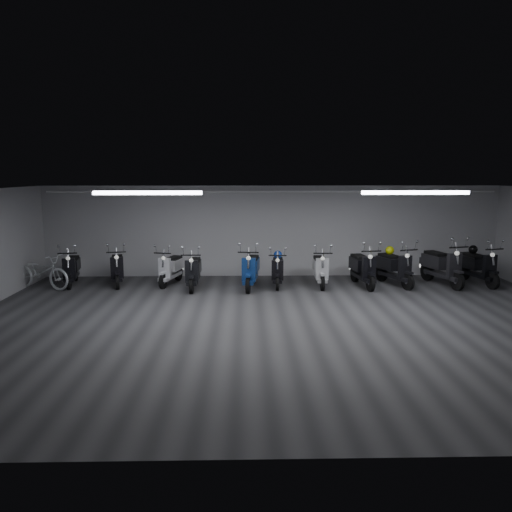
{
  "coord_description": "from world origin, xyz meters",
  "views": [
    {
      "loc": [
        -0.84,
        -10.04,
        3.17
      ],
      "look_at": [
        -0.56,
        2.5,
        1.05
      ],
      "focal_mm": 34.44,
      "sensor_mm": 36.0,
      "label": 1
    }
  ],
  "objects_px": {
    "scooter_5": "(278,265)",
    "scooter_7": "(363,263)",
    "scooter_10": "(478,261)",
    "scooter_1": "(117,263)",
    "helmet_1": "(390,250)",
    "helmet_2": "(473,249)",
    "scooter_9": "(443,260)",
    "scooter_6": "(320,264)",
    "scooter_8": "(395,262)",
    "scooter_0": "(71,264)",
    "scooter_2": "(171,263)",
    "scooter_3": "(193,266)",
    "scooter_4": "(251,264)",
    "helmet_0": "(278,255)",
    "bicycle": "(41,268)"
  },
  "relations": [
    {
      "from": "scooter_10",
      "to": "scooter_1",
      "type": "bearing_deg",
      "value": 165.94
    },
    {
      "from": "scooter_1",
      "to": "scooter_4",
      "type": "distance_m",
      "value": 3.85
    },
    {
      "from": "scooter_1",
      "to": "scooter_10",
      "type": "height_order",
      "value": "scooter_10"
    },
    {
      "from": "scooter_7",
      "to": "scooter_10",
      "type": "bearing_deg",
      "value": -4.79
    },
    {
      "from": "scooter_3",
      "to": "helmet_0",
      "type": "height_order",
      "value": "scooter_3"
    },
    {
      "from": "scooter_6",
      "to": "scooter_2",
      "type": "bearing_deg",
      "value": 178.44
    },
    {
      "from": "scooter_0",
      "to": "scooter_8",
      "type": "distance_m",
      "value": 9.21
    },
    {
      "from": "scooter_8",
      "to": "scooter_3",
      "type": "bearing_deg",
      "value": 163.38
    },
    {
      "from": "scooter_4",
      "to": "scooter_6",
      "type": "height_order",
      "value": "scooter_4"
    },
    {
      "from": "scooter_3",
      "to": "bicycle",
      "type": "distance_m",
      "value": 4.23
    },
    {
      "from": "scooter_1",
      "to": "scooter_7",
      "type": "bearing_deg",
      "value": -16.26
    },
    {
      "from": "scooter_7",
      "to": "helmet_0",
      "type": "height_order",
      "value": "scooter_7"
    },
    {
      "from": "scooter_1",
      "to": "helmet_0",
      "type": "height_order",
      "value": "scooter_1"
    },
    {
      "from": "scooter_5",
      "to": "scooter_8",
      "type": "xyz_separation_m",
      "value": [
        3.33,
        -0.0,
        0.09
      ]
    },
    {
      "from": "scooter_9",
      "to": "helmet_2",
      "type": "bearing_deg",
      "value": 2.38
    },
    {
      "from": "helmet_0",
      "to": "scooter_3",
      "type": "bearing_deg",
      "value": -168.53
    },
    {
      "from": "scooter_4",
      "to": "scooter_1",
      "type": "bearing_deg",
      "value": -179.89
    },
    {
      "from": "scooter_1",
      "to": "helmet_1",
      "type": "xyz_separation_m",
      "value": [
        7.82,
        -0.0,
        0.33
      ]
    },
    {
      "from": "scooter_4",
      "to": "scooter_6",
      "type": "xyz_separation_m",
      "value": [
        1.97,
        0.24,
        -0.05
      ]
    },
    {
      "from": "scooter_0",
      "to": "helmet_2",
      "type": "relative_size",
      "value": 6.72
    },
    {
      "from": "scooter_1",
      "to": "scooter_5",
      "type": "bearing_deg",
      "value": -16.6
    },
    {
      "from": "scooter_9",
      "to": "scooter_4",
      "type": "bearing_deg",
      "value": 167.3
    },
    {
      "from": "helmet_1",
      "to": "scooter_10",
      "type": "bearing_deg",
      "value": -4.02
    },
    {
      "from": "helmet_0",
      "to": "helmet_2",
      "type": "distance_m",
      "value": 5.69
    },
    {
      "from": "helmet_1",
      "to": "helmet_2",
      "type": "height_order",
      "value": "helmet_2"
    },
    {
      "from": "scooter_1",
      "to": "scooter_2",
      "type": "bearing_deg",
      "value": -12.48
    },
    {
      "from": "bicycle",
      "to": "scooter_1",
      "type": "bearing_deg",
      "value": -57.45
    },
    {
      "from": "scooter_6",
      "to": "scooter_7",
      "type": "height_order",
      "value": "scooter_7"
    },
    {
      "from": "scooter_5",
      "to": "helmet_2",
      "type": "height_order",
      "value": "scooter_5"
    },
    {
      "from": "scooter_8",
      "to": "scooter_9",
      "type": "height_order",
      "value": "scooter_9"
    },
    {
      "from": "scooter_0",
      "to": "scooter_10",
      "type": "distance_m",
      "value": 11.64
    },
    {
      "from": "scooter_5",
      "to": "scooter_7",
      "type": "xyz_separation_m",
      "value": [
        2.4,
        -0.09,
        0.08
      ]
    },
    {
      "from": "scooter_8",
      "to": "helmet_1",
      "type": "height_order",
      "value": "scooter_8"
    },
    {
      "from": "scooter_3",
      "to": "helmet_1",
      "type": "relative_size",
      "value": 6.91
    },
    {
      "from": "bicycle",
      "to": "helmet_2",
      "type": "height_order",
      "value": "bicycle"
    },
    {
      "from": "scooter_1",
      "to": "scooter_10",
      "type": "bearing_deg",
      "value": -14.52
    },
    {
      "from": "scooter_10",
      "to": "helmet_0",
      "type": "distance_m",
      "value": 5.75
    },
    {
      "from": "scooter_0",
      "to": "scooter_2",
      "type": "distance_m",
      "value": 2.82
    },
    {
      "from": "scooter_2",
      "to": "helmet_0",
      "type": "distance_m",
      "value": 3.09
    },
    {
      "from": "scooter_9",
      "to": "scooter_1",
      "type": "bearing_deg",
      "value": 163.18
    },
    {
      "from": "scooter_4",
      "to": "scooter_9",
      "type": "distance_m",
      "value": 5.47
    },
    {
      "from": "scooter_6",
      "to": "scooter_9",
      "type": "bearing_deg",
      "value": 2.49
    },
    {
      "from": "scooter_0",
      "to": "scooter_7",
      "type": "xyz_separation_m",
      "value": [
        8.27,
        -0.34,
        0.06
      ]
    },
    {
      "from": "scooter_5",
      "to": "scooter_7",
      "type": "height_order",
      "value": "scooter_7"
    },
    {
      "from": "scooter_2",
      "to": "scooter_10",
      "type": "height_order",
      "value": "scooter_10"
    },
    {
      "from": "scooter_6",
      "to": "scooter_8",
      "type": "relative_size",
      "value": 0.93
    },
    {
      "from": "bicycle",
      "to": "scooter_10",
      "type": "xyz_separation_m",
      "value": [
        12.34,
        0.24,
        0.1
      ]
    },
    {
      "from": "scooter_9",
      "to": "scooter_5",
      "type": "bearing_deg",
      "value": 164.69
    },
    {
      "from": "helmet_0",
      "to": "scooter_9",
      "type": "bearing_deg",
      "value": -2.77
    },
    {
      "from": "scooter_3",
      "to": "scooter_7",
      "type": "bearing_deg",
      "value": 2.31
    }
  ]
}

